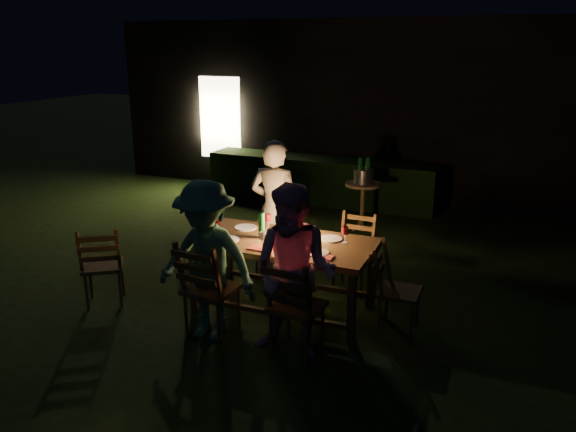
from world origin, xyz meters
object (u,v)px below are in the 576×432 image
at_px(dining_table, 283,248).
at_px(bottle_bucket_b, 367,173).
at_px(chair_far_left, 274,256).
at_px(bottle_table, 262,225).
at_px(person_opp_right, 294,273).
at_px(bottle_bucket_a, 360,173).
at_px(chair_far_right, 352,267).
at_px(chair_spare, 104,279).
at_px(lantern, 289,226).
at_px(side_table, 363,189).
at_px(chair_near_left, 211,305).
at_px(person_house_side, 275,210).
at_px(person_opp_left, 207,261).
at_px(chair_near_right, 296,322).
at_px(ice_bucket, 363,176).
at_px(chair_end, 397,304).

xyz_separation_m(dining_table, bottle_bucket_b, (0.06, 3.05, 0.18)).
xyz_separation_m(chair_far_left, bottle_table, (0.22, -0.76, 0.66)).
relative_size(person_opp_right, bottle_bucket_a, 5.10).
bearing_deg(chair_far_right, person_opp_right, 88.97).
relative_size(chair_far_left, bottle_table, 3.22).
relative_size(chair_spare, lantern, 2.76).
bearing_deg(side_table, dining_table, -90.22).
bearing_deg(dining_table, chair_near_left, -120.35).
distance_m(chair_far_right, chair_spare, 2.81).
distance_m(chair_spare, person_house_side, 2.11).
bearing_deg(lantern, bottle_bucket_a, 91.72).
height_order(person_opp_right, lantern, person_opp_right).
distance_m(chair_far_right, person_opp_left, 1.95).
xyz_separation_m(dining_table, chair_far_left, (-0.47, 0.76, -0.44)).
height_order(bottle_table, bottle_bucket_a, bottle_table).
bearing_deg(side_table, chair_spare, -117.27).
xyz_separation_m(dining_table, chair_spare, (-1.88, -0.65, -0.42)).
distance_m(chair_near_left, chair_far_right, 1.84).
relative_size(chair_near_left, person_opp_left, 0.66).
bearing_deg(chair_far_right, bottle_bucket_b, -76.62).
distance_m(chair_near_right, bottle_table, 1.22).
relative_size(chair_near_left, bottle_bucket_a, 3.29).
relative_size(chair_spare, bottle_bucket_b, 3.02).
xyz_separation_m(bottle_table, ice_bucket, (0.26, 3.02, -0.09)).
distance_m(chair_far_left, person_opp_left, 1.67).
xyz_separation_m(chair_near_left, ice_bucket, (0.45, 3.79, 0.53)).
height_order(chair_near_right, person_house_side, person_house_side).
xyz_separation_m(chair_near_left, chair_far_left, (-0.03, 1.54, -0.05)).
relative_size(chair_far_left, chair_far_right, 0.97).
bearing_deg(chair_end, chair_near_left, -65.21).
xyz_separation_m(person_opp_left, bottle_bucket_a, (0.40, 3.80, 0.10)).
height_order(lantern, bottle_table, lantern).
distance_m(chair_spare, bottle_table, 1.87).
height_order(lantern, bottle_bucket_a, lantern).
xyz_separation_m(chair_end, person_opp_left, (-1.67, -0.85, 0.51)).
height_order(chair_near_left, bottle_bucket_b, bottle_bucket_b).
height_order(person_opp_left, ice_bucket, person_opp_left).
xyz_separation_m(dining_table, bottle_bucket_a, (-0.04, 2.97, 0.18)).
bearing_deg(chair_far_right, person_opp_left, 60.40).
bearing_deg(chair_near_left, dining_table, 64.44).
bearing_deg(lantern, side_table, 90.73).
bearing_deg(person_opp_left, chair_near_left, 92.16).
bearing_deg(chair_near_right, dining_table, 126.29).
height_order(lantern, side_table, lantern).
height_order(dining_table, lantern, lantern).
height_order(chair_end, person_opp_right, person_opp_right).
bearing_deg(person_opp_left, bottle_bucket_b, 81.68).
height_order(dining_table, person_opp_right, person_opp_right).
height_order(chair_end, bottle_table, bottle_table).
bearing_deg(chair_near_left, bottle_bucket_a, 87.69).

